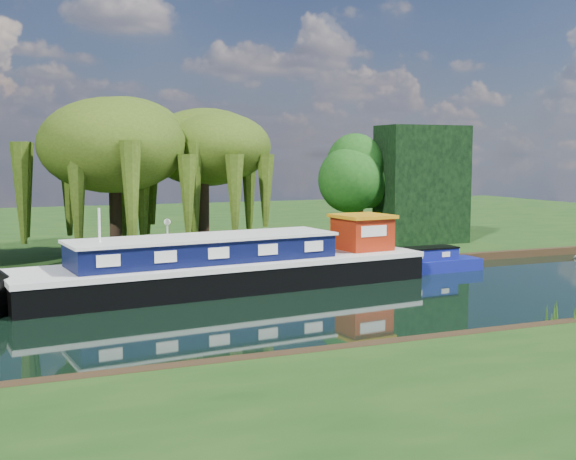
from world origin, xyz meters
name	(u,v)px	position (x,y,z in m)	size (l,w,h in m)	color
ground	(214,312)	(0.00, 0.00, 0.00)	(120.00, 120.00, 0.00)	black
far_bank	(99,229)	(0.00, 34.00, 0.23)	(120.00, 52.00, 0.45)	#13340E
dutch_barge	(230,267)	(2.27, 4.88, 1.07)	(20.84, 6.83, 4.32)	black
narrowboat	(398,265)	(11.99, 5.39, 0.53)	(10.32, 2.10, 1.50)	navy
willow_left	(114,148)	(-1.82, 13.30, 6.85)	(7.36, 7.36, 8.82)	black
willow_right	(203,159)	(3.39, 13.51, 6.26)	(6.53, 6.53, 7.96)	black
tree_far_right	(360,179)	(14.95, 15.33, 4.86)	(3.90, 3.90, 6.39)	black
conifer_hedge	(422,184)	(19.00, 14.00, 4.45)	(6.00, 3.00, 8.00)	black
lamppost	(167,229)	(0.50, 10.50, 2.42)	(0.36, 0.36, 2.56)	silver
mooring_posts	(158,262)	(-0.50, 8.40, 0.95)	(19.16, 0.16, 1.00)	silver
reeds_near	(464,324)	(6.87, -7.57, 0.55)	(33.70, 1.50, 1.10)	#1D4713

